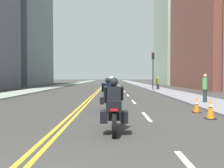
{
  "coord_description": "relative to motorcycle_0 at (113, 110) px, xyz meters",
  "views": [
    {
      "loc": [
        1.64,
        -2.15,
        1.61
      ],
      "look_at": [
        1.68,
        17.66,
        1.07
      ],
      "focal_mm": 40.0,
      "sensor_mm": 36.0,
      "label": 1
    }
  ],
  "objects": [
    {
      "name": "traffic_cone_1",
      "position": [
        3.78,
        4.02,
        -0.32
      ],
      "size": [
        0.34,
        0.34,
        0.69
      ],
      "color": "black",
      "rests_on": "ground"
    },
    {
      "name": "pedestrian_1",
      "position": [
        5.68,
        23.89,
        0.18
      ],
      "size": [
        0.5,
        0.37,
        1.64
      ],
      "rotation": [
        0.0,
        0.0,
        3.64
      ],
      "color": "#2A2930",
      "rests_on": "ground"
    },
    {
      "name": "building_right_2",
      "position": [
        15.64,
        51.14,
        13.63
      ],
      "size": [
        9.35,
        17.96,
        28.58
      ],
      "color": "#AAC1A5",
      "rests_on": "ground"
    },
    {
      "name": "motorcycle_1",
      "position": [
        -0.27,
        4.83,
        0.0
      ],
      "size": [
        0.78,
        2.21,
        1.59
      ],
      "rotation": [
        0.0,
        0.0,
        0.05
      ],
      "color": "black",
      "rests_on": "ground"
    },
    {
      "name": "building_left_2",
      "position": [
        -17.74,
        44.36,
        11.28
      ],
      "size": [
        6.77,
        18.81,
        23.88
      ],
      "color": "slate",
      "rests_on": "ground"
    },
    {
      "name": "pedestrian_0",
      "position": [
        5.51,
        7.64,
        0.28
      ],
      "size": [
        0.38,
        0.5,
        1.81
      ],
      "rotation": [
        0.0,
        0.0,
        1.05
      ],
      "color": "#252E2E",
      "rests_on": "ground"
    },
    {
      "name": "motorcycle_5",
      "position": [
        -0.38,
        25.14,
        0.02
      ],
      "size": [
        0.78,
        2.2,
        1.66
      ],
      "rotation": [
        0.0,
        0.0,
        0.04
      ],
      "color": "black",
      "rests_on": "ground"
    },
    {
      "name": "ground_plane",
      "position": [
        -1.7,
        42.91,
        -0.66
      ],
      "size": [
        264.0,
        264.0,
        0.0
      ],
      "primitive_type": "plane",
      "color": "#383734"
    },
    {
      "name": "centreline_yellow_outer",
      "position": [
        -1.58,
        42.91,
        -0.65
      ],
      "size": [
        0.12,
        132.0,
        0.01
      ],
      "primitive_type": "cube",
      "color": "yellow",
      "rests_on": "ground"
    },
    {
      "name": "lane_dashes_white",
      "position": [
        1.36,
        23.91,
        -0.65
      ],
      "size": [
        0.14,
        56.4,
        0.01
      ],
      "color": "silver",
      "rests_on": "ground"
    },
    {
      "name": "sidewalk_right",
      "position": [
        5.9,
        42.91,
        -0.6
      ],
      "size": [
        2.99,
        144.0,
        0.12
      ],
      "primitive_type": "cube",
      "color": "gray",
      "rests_on": "ground"
    },
    {
      "name": "traffic_cone_0",
      "position": [
        3.74,
        2.31,
        -0.25
      ],
      "size": [
        0.37,
        0.37,
        0.82
      ],
      "color": "black",
      "rests_on": "ground"
    },
    {
      "name": "motorcycle_2",
      "position": [
        -0.06,
        9.69,
        0.02
      ],
      "size": [
        0.78,
        2.28,
        1.67
      ],
      "rotation": [
        0.0,
        0.0,
        0.05
      ],
      "color": "black",
      "rests_on": "ground"
    },
    {
      "name": "centreline_yellow_inner",
      "position": [
        -1.82,
        42.91,
        -0.65
      ],
      "size": [
        0.12,
        132.0,
        0.01
      ],
      "primitive_type": "cube",
      "color": "yellow",
      "rests_on": "ground"
    },
    {
      "name": "motorcycle_4",
      "position": [
        -0.01,
        19.5,
        0.0
      ],
      "size": [
        0.77,
        2.16,
        1.64
      ],
      "rotation": [
        0.0,
        0.0,
        0.02
      ],
      "color": "black",
      "rests_on": "ground"
    },
    {
      "name": "traffic_light_near",
      "position": [
        4.81,
        22.33,
        2.5
      ],
      "size": [
        0.28,
        0.38,
        4.53
      ],
      "color": "black",
      "rests_on": "ground"
    },
    {
      "name": "motorcycle_0",
      "position": [
        0.0,
        0.0,
        0.0
      ],
      "size": [
        0.76,
        2.2,
        1.6
      ],
      "rotation": [
        0.0,
        0.0,
        0.0
      ],
      "color": "black",
      "rests_on": "ground"
    },
    {
      "name": "sidewalk_left",
      "position": [
        -9.3,
        42.91,
        -0.6
      ],
      "size": [
        2.99,
        144.0,
        0.12
      ],
      "primitive_type": "cube",
      "color": "gray",
      "rests_on": "ground"
    },
    {
      "name": "motorcycle_3",
      "position": [
        0.0,
        14.63,
        0.01
      ],
      "size": [
        0.77,
        2.16,
        1.62
      ],
      "rotation": [
        0.0,
        0.0,
        -0.02
      ],
      "color": "black",
      "rests_on": "ground"
    },
    {
      "name": "building_right_1",
      "position": [
        15.93,
        30.03,
        7.62
      ],
      "size": [
        9.92,
        20.05,
        16.55
      ],
      "color": "brown",
      "rests_on": "ground"
    }
  ]
}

